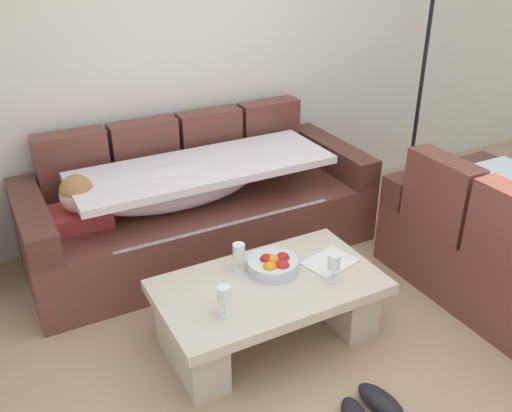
{
  "coord_description": "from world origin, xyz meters",
  "views": [
    {
      "loc": [
        -1.48,
        -1.6,
        2.11
      ],
      "look_at": [
        -0.06,
        1.08,
        0.55
      ],
      "focal_mm": 39.43,
      "sensor_mm": 36.0,
      "label": 1
    }
  ],
  "objects_px": {
    "pair_of_shoes": "(369,410)",
    "wine_glass_near_left": "(224,295)",
    "coffee_table": "(269,304)",
    "open_magazine": "(330,262)",
    "fruit_bowl": "(273,265)",
    "wine_glass_far_back": "(239,252)",
    "couch_along_wall": "(195,208)",
    "wine_glass_near_right": "(334,263)",
    "floor_lamp": "(423,62)"
  },
  "relations": [
    {
      "from": "couch_along_wall",
      "to": "wine_glass_near_right",
      "type": "distance_m",
      "value": 1.27
    },
    {
      "from": "couch_along_wall",
      "to": "floor_lamp",
      "type": "xyz_separation_m",
      "value": [
        1.95,
        0.02,
        0.79
      ]
    },
    {
      "from": "open_magazine",
      "to": "floor_lamp",
      "type": "bearing_deg",
      "value": 21.1
    },
    {
      "from": "fruit_bowl",
      "to": "wine_glass_far_back",
      "type": "relative_size",
      "value": 1.69
    },
    {
      "from": "wine_glass_far_back",
      "to": "floor_lamp",
      "type": "relative_size",
      "value": 0.09
    },
    {
      "from": "open_magazine",
      "to": "wine_glass_far_back",
      "type": "bearing_deg",
      "value": 146.83
    },
    {
      "from": "wine_glass_near_left",
      "to": "wine_glass_far_back",
      "type": "height_order",
      "value": "same"
    },
    {
      "from": "wine_glass_near_right",
      "to": "floor_lamp",
      "type": "height_order",
      "value": "floor_lamp"
    },
    {
      "from": "coffee_table",
      "to": "wine_glass_near_right",
      "type": "distance_m",
      "value": 0.43
    },
    {
      "from": "wine_glass_near_left",
      "to": "open_magazine",
      "type": "xyz_separation_m",
      "value": [
        0.72,
        0.14,
        -0.11
      ]
    },
    {
      "from": "wine_glass_near_left",
      "to": "floor_lamp",
      "type": "distance_m",
      "value": 2.67
    },
    {
      "from": "coffee_table",
      "to": "pair_of_shoes",
      "type": "xyz_separation_m",
      "value": [
        0.14,
        -0.71,
        -0.19
      ]
    },
    {
      "from": "couch_along_wall",
      "to": "open_magazine",
      "type": "height_order",
      "value": "couch_along_wall"
    },
    {
      "from": "pair_of_shoes",
      "to": "wine_glass_near_left",
      "type": "bearing_deg",
      "value": 129.09
    },
    {
      "from": "open_magazine",
      "to": "floor_lamp",
      "type": "relative_size",
      "value": 0.14
    },
    {
      "from": "coffee_table",
      "to": "wine_glass_near_left",
      "type": "xyz_separation_m",
      "value": [
        -0.33,
        -0.14,
        0.26
      ]
    },
    {
      "from": "wine_glass_far_back",
      "to": "wine_glass_near_left",
      "type": "bearing_deg",
      "value": -126.83
    },
    {
      "from": "couch_along_wall",
      "to": "fruit_bowl",
      "type": "relative_size",
      "value": 8.33
    },
    {
      "from": "floor_lamp",
      "to": "fruit_bowl",
      "type": "bearing_deg",
      "value": -151.94
    },
    {
      "from": "coffee_table",
      "to": "wine_glass_near_left",
      "type": "height_order",
      "value": "wine_glass_near_left"
    },
    {
      "from": "pair_of_shoes",
      "to": "open_magazine",
      "type": "bearing_deg",
      "value": 70.7
    },
    {
      "from": "wine_glass_near_right",
      "to": "open_magazine",
      "type": "distance_m",
      "value": 0.21
    },
    {
      "from": "wine_glass_far_back",
      "to": "pair_of_shoes",
      "type": "distance_m",
      "value": 1.03
    },
    {
      "from": "fruit_bowl",
      "to": "pair_of_shoes",
      "type": "distance_m",
      "value": 0.88
    },
    {
      "from": "open_magazine",
      "to": "pair_of_shoes",
      "type": "distance_m",
      "value": 0.83
    },
    {
      "from": "wine_glass_far_back",
      "to": "open_magazine",
      "type": "bearing_deg",
      "value": -19.64
    },
    {
      "from": "wine_glass_near_left",
      "to": "floor_lamp",
      "type": "relative_size",
      "value": 0.09
    },
    {
      "from": "couch_along_wall",
      "to": "floor_lamp",
      "type": "bearing_deg",
      "value": 0.44
    },
    {
      "from": "pair_of_shoes",
      "to": "wine_glass_far_back",
      "type": "bearing_deg",
      "value": 104.57
    },
    {
      "from": "wine_glass_near_left",
      "to": "pair_of_shoes",
      "type": "distance_m",
      "value": 0.87
    },
    {
      "from": "fruit_bowl",
      "to": "coffee_table",
      "type": "bearing_deg",
      "value": -131.72
    },
    {
      "from": "couch_along_wall",
      "to": "fruit_bowl",
      "type": "bearing_deg",
      "value": -86.82
    },
    {
      "from": "coffee_table",
      "to": "wine_glass_far_back",
      "type": "height_order",
      "value": "wine_glass_far_back"
    },
    {
      "from": "open_magazine",
      "to": "fruit_bowl",
      "type": "bearing_deg",
      "value": 153.41
    },
    {
      "from": "coffee_table",
      "to": "wine_glass_near_left",
      "type": "distance_m",
      "value": 0.44
    },
    {
      "from": "fruit_bowl",
      "to": "wine_glass_far_back",
      "type": "xyz_separation_m",
      "value": [
        -0.16,
        0.1,
        0.07
      ]
    },
    {
      "from": "coffee_table",
      "to": "pair_of_shoes",
      "type": "bearing_deg",
      "value": -78.78
    },
    {
      "from": "wine_glass_far_back",
      "to": "wine_glass_near_right",
      "type": "bearing_deg",
      "value": -39.57
    },
    {
      "from": "couch_along_wall",
      "to": "open_magazine",
      "type": "xyz_separation_m",
      "value": [
        0.38,
        -1.07,
        0.05
      ]
    },
    {
      "from": "wine_glass_near_left",
      "to": "open_magazine",
      "type": "height_order",
      "value": "wine_glass_near_left"
    },
    {
      "from": "coffee_table",
      "to": "pair_of_shoes",
      "type": "relative_size",
      "value": 3.43
    },
    {
      "from": "wine_glass_near_right",
      "to": "wine_glass_far_back",
      "type": "xyz_separation_m",
      "value": [
        -0.39,
        0.33,
        0.0
      ]
    },
    {
      "from": "fruit_bowl",
      "to": "pair_of_shoes",
      "type": "relative_size",
      "value": 0.8
    },
    {
      "from": "wine_glass_near_left",
      "to": "floor_lamp",
      "type": "xyz_separation_m",
      "value": [
        2.29,
        1.23,
        0.62
      ]
    },
    {
      "from": "coffee_table",
      "to": "wine_glass_near_right",
      "type": "height_order",
      "value": "wine_glass_near_right"
    },
    {
      "from": "fruit_bowl",
      "to": "wine_glass_near_left",
      "type": "xyz_separation_m",
      "value": [
        -0.4,
        -0.22,
        0.07
      ]
    },
    {
      "from": "coffee_table",
      "to": "pair_of_shoes",
      "type": "distance_m",
      "value": 0.75
    },
    {
      "from": "couch_along_wall",
      "to": "fruit_bowl",
      "type": "height_order",
      "value": "couch_along_wall"
    },
    {
      "from": "coffee_table",
      "to": "pair_of_shoes",
      "type": "height_order",
      "value": "coffee_table"
    },
    {
      "from": "couch_along_wall",
      "to": "coffee_table",
      "type": "height_order",
      "value": "couch_along_wall"
    }
  ]
}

